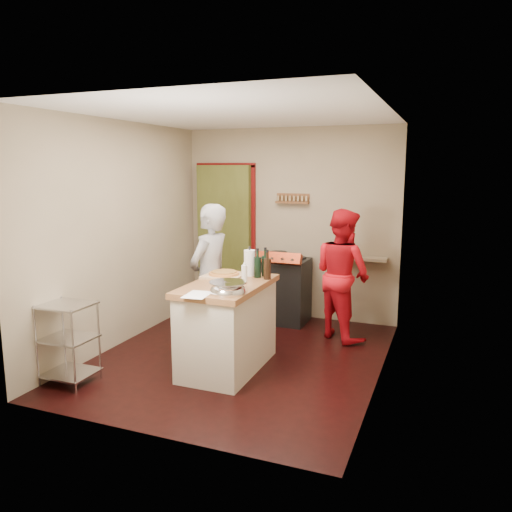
# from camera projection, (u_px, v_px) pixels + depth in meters

# --- Properties ---
(floor) EXTENTS (3.50, 3.50, 0.00)m
(floor) POSITION_uv_depth(u_px,v_px,m) (240.00, 357.00, 5.50)
(floor) COLOR black
(floor) RESTS_ON ground
(back_wall) EXTENTS (3.00, 0.44, 2.60)m
(back_wall) POSITION_uv_depth(u_px,v_px,m) (248.00, 234.00, 7.17)
(back_wall) COLOR tan
(back_wall) RESTS_ON ground
(left_wall) EXTENTS (0.04, 3.50, 2.60)m
(left_wall) POSITION_uv_depth(u_px,v_px,m) (121.00, 234.00, 5.81)
(left_wall) COLOR tan
(left_wall) RESTS_ON ground
(right_wall) EXTENTS (0.04, 3.50, 2.60)m
(right_wall) POSITION_uv_depth(u_px,v_px,m) (384.00, 249.00, 4.73)
(right_wall) COLOR tan
(right_wall) RESTS_ON ground
(ceiling) EXTENTS (3.00, 3.50, 0.02)m
(ceiling) POSITION_uv_depth(u_px,v_px,m) (239.00, 113.00, 5.05)
(ceiling) COLOR white
(ceiling) RESTS_ON back_wall
(stove) EXTENTS (0.60, 0.63, 1.00)m
(stove) POSITION_uv_depth(u_px,v_px,m) (285.00, 289.00, 6.71)
(stove) COLOR black
(stove) RESTS_ON ground
(wire_shelving) EXTENTS (0.48, 0.40, 0.80)m
(wire_shelving) POSITION_uv_depth(u_px,v_px,m) (68.00, 339.00, 4.78)
(wire_shelving) COLOR silver
(wire_shelving) RESTS_ON ground
(island) EXTENTS (0.71, 1.30, 1.22)m
(island) POSITION_uv_depth(u_px,v_px,m) (228.00, 324.00, 5.13)
(island) COLOR beige
(island) RESTS_ON ground
(person_stripe) EXTENTS (0.49, 0.66, 1.67)m
(person_stripe) POSITION_uv_depth(u_px,v_px,m) (210.00, 278.00, 5.62)
(person_stripe) COLOR #9FA0A4
(person_stripe) RESTS_ON ground
(person_red) EXTENTS (0.98, 0.94, 1.59)m
(person_red) POSITION_uv_depth(u_px,v_px,m) (342.00, 274.00, 6.03)
(person_red) COLOR red
(person_red) RESTS_ON ground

